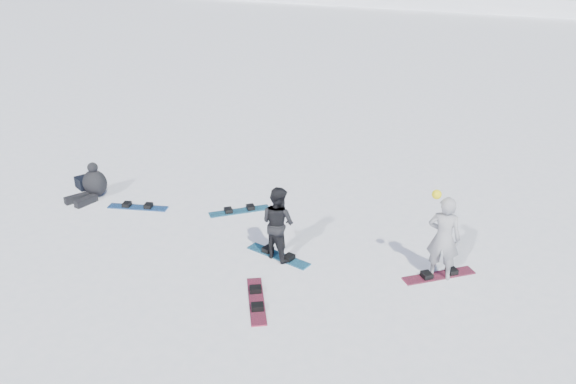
# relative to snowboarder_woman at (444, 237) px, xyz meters

# --- Properties ---
(ground) EXTENTS (420.00, 420.00, 0.00)m
(ground) POSITION_rel_snowboarder_woman_xyz_m (-1.46, -0.95, -0.87)
(ground) COLOR white
(ground) RESTS_ON ground
(alpine_backdrop) EXTENTS (412.50, 227.00, 53.20)m
(alpine_backdrop) POSITION_rel_snowboarder_woman_xyz_m (-13.19, 188.21, -14.85)
(alpine_backdrop) COLOR white
(alpine_backdrop) RESTS_ON ground
(snowboarder_woman) EXTENTS (0.67, 0.48, 1.87)m
(snowboarder_woman) POSITION_rel_snowboarder_woman_xyz_m (0.00, 0.00, 0.00)
(snowboarder_woman) COLOR #A4A3A8
(snowboarder_woman) RESTS_ON ground
(snowboarder_man) EXTENTS (0.89, 0.76, 1.59)m
(snowboarder_man) POSITION_rel_snowboarder_woman_xyz_m (-3.16, -0.90, -0.08)
(snowboarder_man) COLOR black
(snowboarder_man) RESTS_ON ground
(seated_rider) EXTENTS (0.77, 1.16, 0.93)m
(seated_rider) POSITION_rel_snowboarder_woman_xyz_m (-8.86, -0.60, -0.52)
(seated_rider) COLOR black
(seated_rider) RESTS_ON ground
(gear_bag) EXTENTS (0.53, 0.44, 0.30)m
(gear_bag) POSITION_rel_snowboarder_woman_xyz_m (-9.56, -0.34, -0.72)
(gear_bag) COLOR black
(gear_bag) RESTS_ON ground
(snowboard_woman) EXTENTS (1.24, 1.28, 0.03)m
(snowboard_woman) POSITION_rel_snowboarder_woman_xyz_m (0.00, 0.00, -0.86)
(snowboard_woman) COLOR maroon
(snowboard_woman) RESTS_ON ground
(snowboard_man) EXTENTS (1.52, 0.47, 0.03)m
(snowboard_man) POSITION_rel_snowboarder_woman_xyz_m (-3.16, -0.90, -0.86)
(snowboard_man) COLOR #1C6E9A
(snowboard_man) RESTS_ON ground
(snowboard_loose_b) EXTENTS (1.11, 1.38, 0.03)m
(snowboard_loose_b) POSITION_rel_snowboarder_woman_xyz_m (-2.69, -2.50, -0.86)
(snowboard_loose_b) COLOR maroon
(snowboard_loose_b) RESTS_ON ground
(snowboard_loose_a) EXTENTS (1.21, 1.30, 0.03)m
(snowboard_loose_a) POSITION_rel_snowboarder_woman_xyz_m (-5.08, 0.50, -0.86)
(snowboard_loose_a) COLOR #1B6E97
(snowboard_loose_a) RESTS_ON ground
(snowboard_loose_c) EXTENTS (1.50, 0.81, 0.03)m
(snowboard_loose_c) POSITION_rel_snowboarder_woman_xyz_m (-7.41, -0.56, -0.86)
(snowboard_loose_c) COLOR #1C529F
(snowboard_loose_c) RESTS_ON ground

